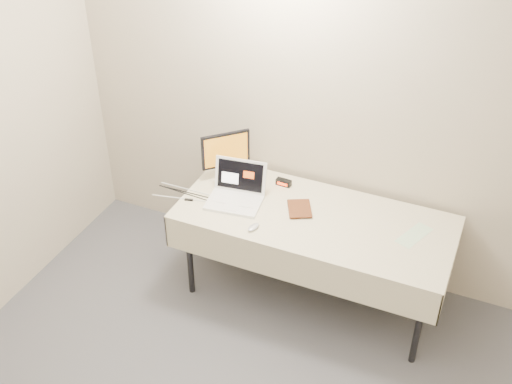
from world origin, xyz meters
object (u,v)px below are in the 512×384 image
at_px(table, 314,224).
at_px(laptop, 237,191).
at_px(monitor, 226,152).
at_px(book, 289,198).

bearing_deg(table, laptop, -177.75).
height_order(table, laptop, laptop).
bearing_deg(monitor, book, -64.05).
distance_m(table, book, 0.25).
relative_size(table, monitor, 5.07).
height_order(laptop, book, laptop).
height_order(monitor, book, monitor).
bearing_deg(table, book, -177.99).
xyz_separation_m(table, book, (-0.19, -0.01, 0.17)).
relative_size(laptop, book, 1.97).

